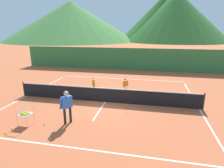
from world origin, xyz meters
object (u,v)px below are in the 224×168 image
(student_0, at_px, (94,84))
(student_1, at_px, (125,84))
(tennis_ball_3, at_px, (12,128))
(tennis_ball_0, at_px, (122,108))
(tennis_ball_1, at_px, (44,124))
(tennis_ball_4, at_px, (127,113))
(tennis_ball_5, at_px, (186,112))
(tennis_net, at_px, (105,95))
(tennis_ball_7, at_px, (5,133))
(instructor, at_px, (67,104))
(tennis_ball_2, at_px, (50,139))
(tennis_ball_6, at_px, (66,102))
(ball_cart, at_px, (25,113))

(student_0, distance_m, student_1, 2.34)
(tennis_ball_3, bearing_deg, student_1, 53.54)
(tennis_ball_0, relative_size, tennis_ball_1, 1.00)
(tennis_ball_4, height_order, tennis_ball_5, same)
(tennis_net, relative_size, tennis_ball_7, 176.71)
(tennis_ball_0, height_order, tennis_ball_3, same)
(instructor, bearing_deg, tennis_ball_2, -93.70)
(instructor, xyz_separation_m, tennis_ball_2, (-0.10, -1.60, -0.99))
(instructor, height_order, tennis_ball_3, instructor)
(instructor, relative_size, tennis_ball_4, 25.00)
(student_0, height_order, tennis_ball_6, student_0)
(student_1, height_order, tennis_ball_1, student_1)
(tennis_ball_2, bearing_deg, tennis_ball_1, 130.26)
(tennis_net, xyz_separation_m, tennis_ball_0, (1.24, -0.91, -0.47))
(tennis_ball_4, bearing_deg, tennis_ball_1, -150.28)
(student_1, bearing_deg, ball_cart, -126.60)
(student_1, height_order, tennis_ball_0, student_1)
(ball_cart, distance_m, tennis_ball_2, 2.20)
(ball_cart, relative_size, tennis_ball_5, 13.22)
(tennis_ball_1, xyz_separation_m, tennis_ball_4, (3.83, 2.19, 0.00))
(ball_cart, height_order, tennis_ball_6, ball_cart)
(ball_cart, relative_size, tennis_ball_7, 13.22)
(tennis_ball_0, xyz_separation_m, tennis_ball_5, (3.67, 0.21, 0.00))
(tennis_ball_0, distance_m, tennis_ball_2, 4.62)
(instructor, relative_size, tennis_ball_6, 25.00)
(tennis_ball_1, height_order, tennis_ball_5, same)
(tennis_net, bearing_deg, tennis_ball_2, -104.70)
(student_1, distance_m, tennis_ball_0, 2.87)
(tennis_ball_3, distance_m, tennis_ball_6, 3.80)
(student_0, bearing_deg, tennis_ball_1, -100.33)
(instructor, relative_size, tennis_ball_2, 25.00)
(ball_cart, distance_m, tennis_ball_7, 1.18)
(student_0, xyz_separation_m, student_1, (2.32, 0.26, -0.01))
(tennis_ball_3, height_order, tennis_ball_4, same)
(ball_cart, xyz_separation_m, tennis_ball_4, (4.74, 2.30, -0.55))
(tennis_ball_2, height_order, tennis_ball_7, same)
(tennis_net, height_order, tennis_ball_2, tennis_net)
(tennis_ball_1, xyz_separation_m, tennis_ball_2, (0.97, -1.14, 0.00))
(student_1, height_order, tennis_ball_7, student_1)
(tennis_ball_3, height_order, tennis_ball_6, same)
(instructor, bearing_deg, student_1, 66.41)
(tennis_ball_0, xyz_separation_m, tennis_ball_1, (-3.47, -2.74, 0.00))
(tennis_ball_1, xyz_separation_m, tennis_ball_6, (-0.22, 2.97, 0.00))
(tennis_net, xyz_separation_m, tennis_ball_5, (4.91, -0.70, -0.47))
(tennis_ball_1, bearing_deg, tennis_ball_4, 29.72)
(ball_cart, bearing_deg, tennis_ball_3, -125.09)
(tennis_net, distance_m, instructor, 3.44)
(tennis_ball_1, bearing_deg, tennis_ball_6, 94.16)
(tennis_ball_2, bearing_deg, instructor, 86.30)
(student_1, bearing_deg, tennis_net, -119.49)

